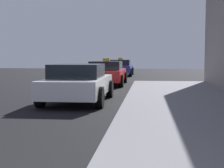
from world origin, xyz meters
The scene contains 3 objects.
car_white centered at (0.44, 7.91, 0.65)m, with size 2.01×4.19×1.27m.
car_red centered at (0.54, 14.89, 0.65)m, with size 2.00×4.49×1.43m.
car_blue centered at (0.60, 23.70, 0.65)m, with size 1.93×4.50×1.43m.
Camera 1 is at (2.74, -3.16, 1.51)m, focal length 54.43 mm.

